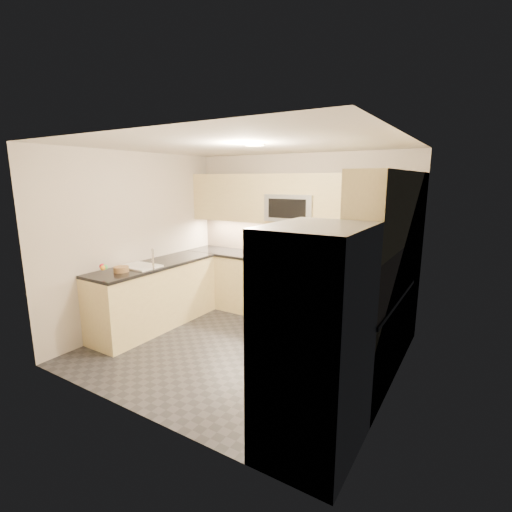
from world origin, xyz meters
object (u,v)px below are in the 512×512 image
microwave (293,208)px  utensil_bowl (390,266)px  gas_range (288,290)px  cutting_board (261,256)px  refrigerator (315,343)px  fruit_basket (121,269)px

microwave → utensil_bowl: (1.48, -0.17, -0.68)m
gas_range → utensil_bowl: (1.48, -0.04, 0.56)m
gas_range → utensil_bowl: 1.58m
microwave → cutting_board: bearing=-161.4°
cutting_board → microwave: bearing=18.6°
utensil_bowl → microwave: bearing=173.6°
utensil_bowl → gas_range: bearing=178.4°
gas_range → utensil_bowl: size_ratio=3.31×
microwave → refrigerator: (1.45, -2.55, -0.80)m
microwave → cutting_board: size_ratio=2.01×
utensil_bowl → cutting_board: utensil_bowl is taller
cutting_board → fruit_basket: fruit_basket is taller
microwave → refrigerator: microwave is taller
refrigerator → utensil_bowl: bearing=89.3°
microwave → utensil_bowl: bearing=-6.4°
gas_range → utensil_bowl: bearing=-1.6°
utensil_bowl → fruit_basket: (-2.97, -1.80, -0.04)m
fruit_basket → microwave: bearing=52.9°
gas_range → fruit_basket: fruit_basket is taller
refrigerator → utensil_bowl: (0.03, 2.38, 0.12)m
gas_range → refrigerator: (1.45, -2.43, 0.45)m
microwave → refrigerator: size_ratio=0.42×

